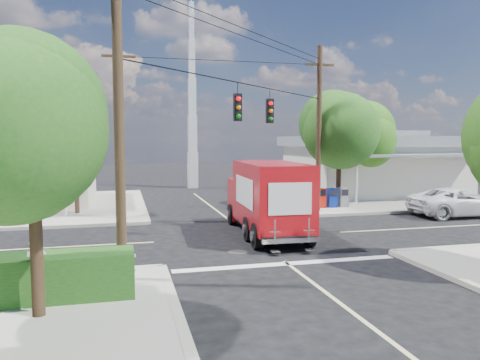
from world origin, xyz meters
name	(u,v)px	position (x,y,z in m)	size (l,w,h in m)	color
ground	(252,237)	(0.00, 0.00, 0.00)	(120.00, 120.00, 0.00)	black
sidewalk_ne	(360,196)	(10.88, 10.88, 0.07)	(14.12, 14.12, 0.14)	#A6A095
sidewalk_nw	(22,208)	(-10.88, 10.88, 0.07)	(14.12, 14.12, 0.14)	#A6A095
road_markings	(262,245)	(0.00, -1.47, 0.01)	(32.00, 32.00, 0.01)	beige
building_ne	(374,163)	(12.50, 11.97, 2.32)	(11.80, 10.20, 4.50)	silver
building_nw	(6,169)	(-12.00, 12.46, 2.22)	(10.80, 10.20, 4.30)	beige
radio_tower	(192,120)	(0.50, 20.00, 5.64)	(0.80, 0.80, 17.00)	silver
tree_sw_front	(32,125)	(-6.99, -7.54, 4.33)	(3.88, 3.78, 6.03)	#422D1C
tree_ne_front	(340,127)	(7.21, 6.76, 4.77)	(4.21, 4.14, 6.66)	#422D1C
tree_ne_back	(361,137)	(9.81, 8.96, 4.19)	(3.77, 3.66, 5.82)	#422D1C
palm_nw_front	(75,120)	(-7.50, 7.50, 5.04)	(3.01, 3.08, 5.59)	#422D1C
palm_nw_back	(39,127)	(-9.50, 9.00, 4.67)	(3.01, 3.08, 5.19)	#422D1C
utility_poles	(207,124)	(-1.58, 1.60, 4.67)	(12.00, 10.68, 9.00)	#473321
picket_fence	(17,271)	(-7.80, -5.60, 0.68)	(5.94, 0.06, 1.00)	silver
hedge_sw	(1,280)	(-8.00, -6.40, 0.69)	(6.20, 1.20, 1.10)	#154514
vending_boxes	(332,198)	(6.50, 6.20, 0.69)	(1.90, 0.50, 1.10)	#B1150D
delivery_truck	(267,198)	(0.73, 0.27, 1.57)	(2.60, 7.25, 3.09)	black
parked_car	(460,202)	(12.07, 2.43, 0.74)	(2.47, 5.36, 1.49)	silver
pedestrian	(37,269)	(-7.19, -6.44, 0.91)	(0.56, 0.37, 1.54)	beige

